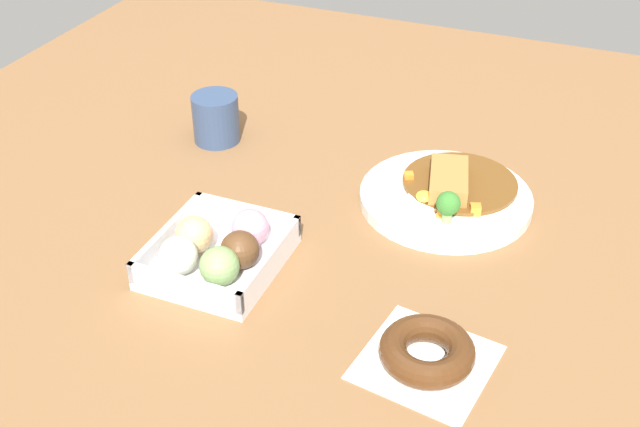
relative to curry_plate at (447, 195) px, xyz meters
The scene contains 5 objects.
ground_plane 0.18m from the curry_plate, 132.34° to the left, with size 1.60×1.60×0.00m, color brown.
curry_plate is the anchor object (origin of this frame).
donut_box 0.35m from the curry_plate, 137.68° to the left, with size 0.18×0.16×0.06m.
chocolate_ring_donut 0.33m from the curry_plate, 169.19° to the right, with size 0.16×0.16×0.03m.
coffee_mug 0.41m from the curry_plate, 84.21° to the left, with size 0.08×0.08×0.08m, color #33476B.
Camera 1 is at (-0.85, -0.33, 0.65)m, focal length 44.47 mm.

